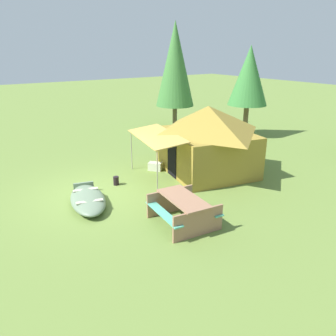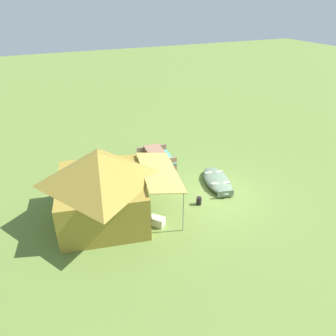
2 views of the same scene
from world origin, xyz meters
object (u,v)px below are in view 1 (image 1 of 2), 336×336
at_px(beached_rowboat, 88,199).
at_px(picnic_table, 183,208).
at_px(canvas_cabin_tent, 207,139).
at_px(fuel_can, 116,181).
at_px(cooler_box, 155,166).
at_px(pine_tree_back_left, 249,76).
at_px(pine_tree_back_right, 175,64).

bearing_deg(beached_rowboat, picnic_table, 34.08).
relative_size(canvas_cabin_tent, fuel_can, 15.60).
xyz_separation_m(canvas_cabin_tent, fuel_can, (-0.73, -3.52, -1.18)).
height_order(beached_rowboat, canvas_cabin_tent, canvas_cabin_tent).
bearing_deg(beached_rowboat, cooler_box, 113.77).
distance_m(beached_rowboat, pine_tree_back_left, 11.42).
distance_m(fuel_can, pine_tree_back_left, 9.84).
xyz_separation_m(beached_rowboat, fuel_can, (-0.99, 1.43, -0.04)).
distance_m(beached_rowboat, canvas_cabin_tent, 5.09).
bearing_deg(beached_rowboat, pine_tree_back_right, 131.14).
xyz_separation_m(beached_rowboat, picnic_table, (2.58, 1.74, 0.29)).
xyz_separation_m(picnic_table, pine_tree_back_right, (-10.04, 6.80, 3.20)).
bearing_deg(pine_tree_back_left, picnic_table, -55.24).
bearing_deg(picnic_table, pine_tree_back_right, 145.89).
xyz_separation_m(canvas_cabin_tent, pine_tree_back_right, (-7.21, 3.59, 2.34)).
xyz_separation_m(beached_rowboat, pine_tree_back_left, (-3.47, 10.46, 3.01)).
xyz_separation_m(beached_rowboat, canvas_cabin_tent, (-0.26, 4.95, 1.14)).
relative_size(beached_rowboat, canvas_cabin_tent, 0.52).
xyz_separation_m(canvas_cabin_tent, cooler_box, (-1.23, -1.57, -1.17)).
relative_size(canvas_cabin_tent, cooler_box, 9.31).
relative_size(beached_rowboat, fuel_can, 8.11).
xyz_separation_m(picnic_table, pine_tree_back_left, (-6.05, 8.71, 2.72)).
relative_size(beached_rowboat, picnic_table, 1.36).
height_order(beached_rowboat, cooler_box, beached_rowboat).
distance_m(cooler_box, fuel_can, 2.02).
bearing_deg(canvas_cabin_tent, fuel_can, -101.73).
bearing_deg(picnic_table, pine_tree_back_left, 124.76).
relative_size(fuel_can, pine_tree_back_left, 0.07).
distance_m(canvas_cabin_tent, cooler_box, 2.31).
distance_m(picnic_table, cooler_box, 4.40).
height_order(beached_rowboat, picnic_table, picnic_table).
bearing_deg(cooler_box, pine_tree_back_left, 105.63).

